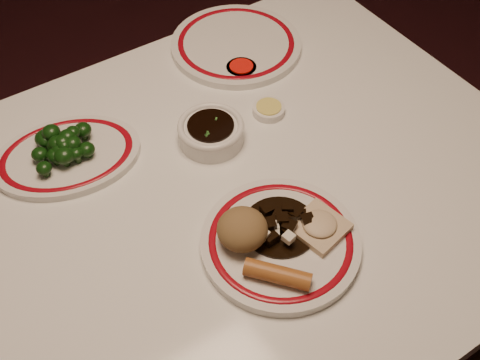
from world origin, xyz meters
name	(u,v)px	position (x,y,z in m)	size (l,w,h in m)	color
dining_table	(217,226)	(0.00, 0.00, 0.66)	(1.20, 0.90, 0.75)	white
main_plate	(280,242)	(0.03, -0.15, 0.76)	(0.32, 0.32, 0.02)	silver
rice_mound	(242,229)	(-0.02, -0.12, 0.80)	(0.08, 0.08, 0.06)	olive
spring_roll	(278,274)	(-0.02, -0.21, 0.78)	(0.03, 0.03, 0.10)	#A96329
fried_wonton	(319,226)	(0.10, -0.17, 0.78)	(0.10, 0.10, 0.02)	#C9B28E
stirfry_heap	(280,225)	(0.04, -0.13, 0.78)	(0.13, 0.13, 0.03)	black
broccoli_plate	(67,156)	(-0.18, 0.22, 0.76)	(0.31, 0.29, 0.02)	silver
broccoli_pile	(61,145)	(-0.19, 0.22, 0.79)	(0.13, 0.10, 0.05)	#23471C
soy_bowl	(211,133)	(0.06, 0.12, 0.77)	(0.12, 0.12, 0.04)	silver
sweet_sour_dish	(241,69)	(0.22, 0.25, 0.76)	(0.06, 0.06, 0.02)	silver
mustard_dish	(269,110)	(0.20, 0.12, 0.76)	(0.06, 0.06, 0.02)	silver
far_plate	(236,44)	(0.26, 0.33, 0.76)	(0.36, 0.36, 0.02)	silver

